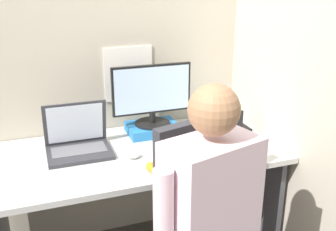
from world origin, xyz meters
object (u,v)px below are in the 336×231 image
monitor (152,94)px  stapler (242,129)px  coffee_mug (206,118)px  laptop (78,143)px  paper_box (153,128)px  carrot_toy (153,171)px

monitor → stapler: 0.58m
stapler → coffee_mug: 0.24m
stapler → laptop: bearing=177.2°
laptop → stapler: laptop is taller
paper_box → stapler: paper_box is taller
monitor → coffee_mug: 0.40m
paper_box → carrot_toy: (-0.16, -0.51, -0.00)m
laptop → coffee_mug: size_ratio=3.27×
monitor → laptop: monitor is taller
paper_box → monitor: monitor is taller
monitor → laptop: (-0.45, -0.13, -0.19)m
laptop → carrot_toy: bearing=-52.0°
monitor → coffee_mug: size_ratio=4.63×
stapler → paper_box: bearing=160.8°
monitor → carrot_toy: (-0.16, -0.51, -0.22)m
monitor → carrot_toy: 0.58m
paper_box → coffee_mug: (0.35, -0.01, 0.02)m
monitor → laptop: 0.51m
paper_box → stapler: bearing=-19.2°
monitor → stapler: monitor is taller
paper_box → carrot_toy: paper_box is taller
stapler → carrot_toy: 0.74m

